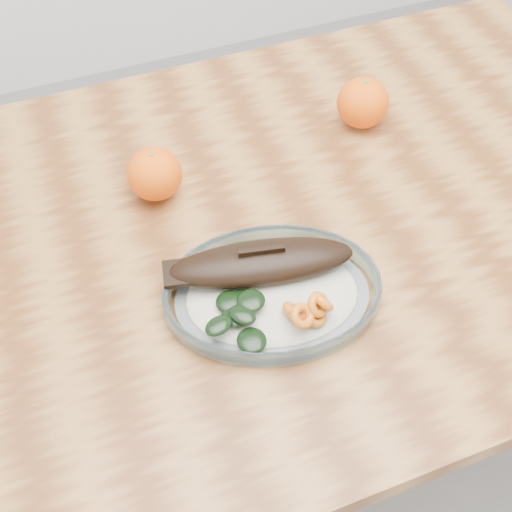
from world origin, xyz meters
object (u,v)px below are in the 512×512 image
at_px(orange_left, 155,174).
at_px(dining_table, 297,254).
at_px(orange_right, 363,103).
at_px(plated_meal, 272,290).

bearing_deg(orange_left, dining_table, -30.62).
height_order(dining_table, orange_right, orange_right).
bearing_deg(dining_table, orange_right, 41.10).
bearing_deg(orange_left, orange_right, 5.88).
xyz_separation_m(plated_meal, orange_left, (-0.09, 0.24, 0.02)).
distance_m(plated_meal, orange_right, 0.38).
xyz_separation_m(plated_meal, orange_right, (0.26, 0.27, 0.02)).
xyz_separation_m(dining_table, orange_left, (-0.18, 0.11, 0.14)).
xyz_separation_m(dining_table, orange_right, (0.17, 0.15, 0.14)).
bearing_deg(orange_right, dining_table, -138.90).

